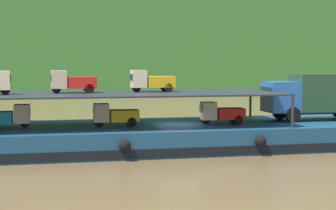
% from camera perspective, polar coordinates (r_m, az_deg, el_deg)
% --- Properties ---
extents(ground_plane, '(400.00, 400.00, 0.00)m').
position_cam_1_polar(ground_plane, '(34.56, 1.01, -4.45)').
color(ground_plane, brown).
extents(cargo_barge, '(29.27, 8.45, 1.50)m').
position_cam_1_polar(cargo_barge, '(34.43, 1.02, -3.22)').
color(cargo_barge, navy).
rests_on(cargo_barge, ground).
extents(covered_lorry, '(7.87, 2.33, 3.10)m').
position_cam_1_polar(covered_lorry, '(37.83, 15.31, 1.04)').
color(covered_lorry, '#285BA3').
rests_on(covered_lorry, cargo_barge).
extents(cargo_rack, '(20.07, 7.12, 2.00)m').
position_cam_1_polar(cargo_rack, '(33.53, -5.32, 1.16)').
color(cargo_rack, '#232833').
rests_on(cargo_rack, cargo_barge).
extents(mini_truck_lower_stern, '(2.75, 1.22, 1.38)m').
position_cam_1_polar(mini_truck_lower_stern, '(33.48, -16.42, -1.15)').
color(mini_truck_lower_stern, teal).
rests_on(mini_truck_lower_stern, cargo_barge).
extents(mini_truck_lower_aft, '(2.75, 1.22, 1.38)m').
position_cam_1_polar(mini_truck_lower_aft, '(33.26, -5.55, -1.02)').
color(mini_truck_lower_aft, gold).
rests_on(mini_truck_lower_aft, cargo_barge).
extents(mini_truck_lower_mid, '(2.78, 1.28, 1.38)m').
position_cam_1_polar(mini_truck_lower_mid, '(34.52, 5.59, -0.82)').
color(mini_truck_lower_mid, red).
rests_on(mini_truck_lower_mid, cargo_barge).
extents(mini_truck_upper_mid, '(2.78, 1.27, 1.38)m').
position_cam_1_polar(mini_truck_upper_mid, '(33.82, -9.92, 2.42)').
color(mini_truck_upper_mid, red).
rests_on(mini_truck_upper_mid, cargo_rack).
extents(mini_truck_upper_fore, '(2.77, 1.26, 1.38)m').
position_cam_1_polar(mini_truck_upper_fore, '(34.54, -1.72, 2.53)').
color(mini_truck_upper_fore, gold).
rests_on(mini_truck_upper_fore, cargo_rack).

